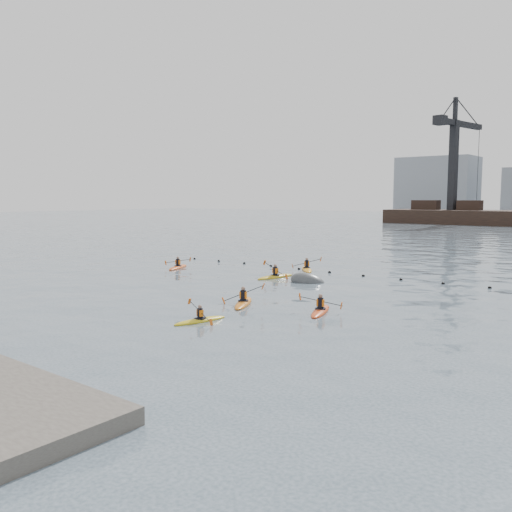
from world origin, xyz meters
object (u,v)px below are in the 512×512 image
(kayaker_4, at_px, (320,310))
(kayaker_5, at_px, (307,269))
(kayaker_2, at_px, (178,267))
(mooring_buoy, at_px, (308,282))
(kayaker_0, at_px, (243,302))
(kayaker_1, at_px, (200,320))
(kayaker_3, at_px, (275,276))

(kayaker_4, xyz_separation_m, kayaker_5, (-9.48, 13.29, 0.01))
(kayaker_2, relative_size, mooring_buoy, 1.37)
(kayaker_0, height_order, kayaker_1, kayaker_0)
(kayaker_3, height_order, kayaker_5, kayaker_3)
(kayaker_4, bearing_deg, kayaker_1, 37.41)
(kayaker_4, relative_size, mooring_buoy, 1.36)
(kayaker_0, distance_m, kayaker_1, 4.69)
(kayaker_0, xyz_separation_m, kayaker_2, (-14.20, 8.51, -0.00))
(kayaker_3, relative_size, mooring_buoy, 1.45)
(mooring_buoy, bearing_deg, kayaker_1, -79.12)
(kayaker_1, relative_size, kayaker_4, 0.86)
(kayaker_0, xyz_separation_m, kayaker_3, (-4.53, 9.16, 0.00))
(kayaker_0, xyz_separation_m, kayaker_5, (-5.00, 14.14, 0.00))
(kayaker_3, xyz_separation_m, kayaker_4, (9.00, -8.32, -0.01))
(kayaker_1, relative_size, mooring_buoy, 1.18)
(kayaker_1, xyz_separation_m, mooring_buoy, (-2.58, 13.42, -0.09))
(kayaker_0, distance_m, kayaker_5, 15.00)
(kayaker_4, bearing_deg, mooring_buoy, -74.06)
(kayaker_2, relative_size, kayaker_5, 1.06)
(kayaker_1, bearing_deg, kayaker_0, 116.00)
(kayaker_0, height_order, kayaker_3, kayaker_3)
(kayaker_4, distance_m, mooring_buoy, 9.99)
(kayaker_3, height_order, mooring_buoy, kayaker_3)
(kayaker_2, bearing_deg, kayaker_3, -20.13)
(kayaker_3, bearing_deg, kayaker_5, 104.01)
(kayaker_2, bearing_deg, kayaker_5, 7.49)
(kayaker_1, distance_m, mooring_buoy, 13.67)
(kayaker_5, bearing_deg, mooring_buoy, -95.01)
(kayaker_3, distance_m, kayaker_4, 12.26)
(kayaker_0, distance_m, kayaker_3, 10.22)
(kayaker_2, distance_m, kayaker_5, 10.78)
(kayaker_0, relative_size, kayaker_2, 0.99)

